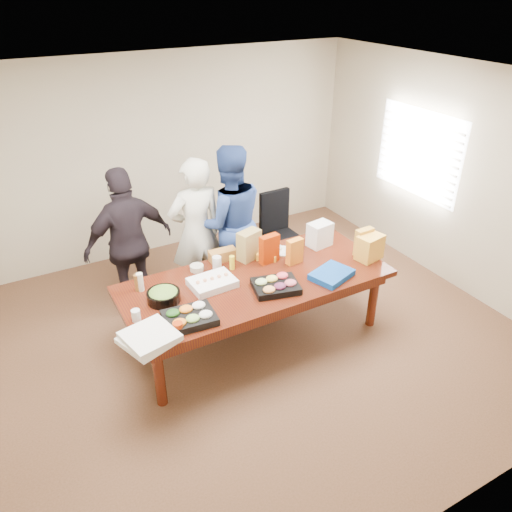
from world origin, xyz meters
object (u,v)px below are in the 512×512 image
salad_bowl (164,296)px  person_center (197,232)px  person_right (229,222)px  office_chair (282,236)px  sheet_cake (212,283)px  conference_table (256,308)px

salad_bowl → person_center: bearing=51.3°
person_right → office_chair: bearing=-161.7°
office_chair → sheet_cake: (-1.44, -1.00, 0.28)m
office_chair → sheet_cake: 1.78m
conference_table → person_center: bearing=103.1°
office_chair → person_right: bearing=-174.2°
office_chair → salad_bowl: 2.23m
conference_table → salad_bowl: (-0.97, 0.08, 0.43)m
sheet_cake → person_center: bearing=73.8°
sheet_cake → salad_bowl: 0.52m
office_chair → sheet_cake: size_ratio=2.31×
salad_bowl → sheet_cake: bearing=1.7°
person_center → person_right: person_right is taller
office_chair → conference_table: bearing=-133.9°
person_right → sheet_cake: bearing=65.5°
office_chair → person_right: 0.92m
person_center → conference_table: bearing=103.5°
conference_table → sheet_cake: 0.62m
person_center → sheet_cake: person_center is taller
conference_table → sheet_cake: sheet_cake is taller
person_center → person_right: bearing=177.8°
office_chair → salad_bowl: office_chair is taller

